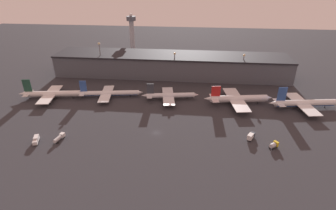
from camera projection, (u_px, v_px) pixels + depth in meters
ground at (156, 133)px, 140.95m from camera, size 600.00×600.00×0.00m
terminal_building at (171, 65)px, 214.69m from camera, size 187.84×30.21×17.71m
airplane_0 at (52, 94)px, 177.52m from camera, size 44.62×30.92×14.09m
airplane_1 at (108, 93)px, 179.62m from camera, size 46.87×28.10×12.27m
airplane_2 at (170, 96)px, 175.95m from camera, size 38.72×29.44×11.80m
airplane_3 at (238, 99)px, 169.83m from camera, size 45.28×36.46×12.92m
airplane_4 at (304, 103)px, 164.63m from camera, size 46.46×33.06×14.69m
service_vehicle_0 at (59, 138)px, 133.92m from camera, size 3.41×7.82×2.67m
service_vehicle_1 at (251, 136)px, 134.82m from camera, size 5.07×6.40×3.39m
service_vehicle_2 at (274, 145)px, 128.15m from camera, size 4.92×4.59×3.17m
service_vehicle_3 at (36, 140)px, 132.21m from camera, size 4.11×6.85×3.14m
lamp_post_0 at (100, 56)px, 208.53m from camera, size 1.80×1.80×28.02m
lamp_post_1 at (175, 62)px, 204.74m from camera, size 1.80×1.80×21.88m
lamp_post_2 at (243, 64)px, 199.98m from camera, size 1.80×1.80×22.09m
control_tower at (132, 32)px, 258.93m from camera, size 9.00×9.00×41.46m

